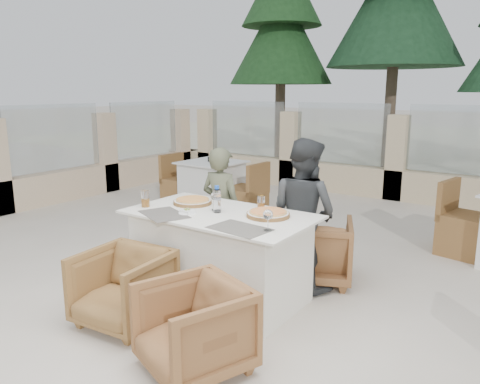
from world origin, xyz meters
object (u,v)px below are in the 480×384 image
Objects in this scene: dining_table at (220,256)px; armchair_near_left at (123,288)px; diner_right at (303,214)px; wine_glass_corner at (268,219)px; olive_dish at (187,211)px; pizza_right at (268,214)px; diner_left at (221,209)px; bg_table_a at (212,187)px; pizza_left at (193,201)px; beer_glass_left at (145,199)px; armchair_far_left at (234,244)px; armchair_near_right at (194,328)px; wine_glass_centre at (215,200)px; water_bottle at (217,199)px; armchair_far_right at (317,250)px; beer_glass_right at (261,203)px.

armchair_near_left is at bearing -112.82° from dining_table.
diner_right is at bearing 55.96° from armchair_near_left.
wine_glass_corner reaches higher than olive_dish.
olive_dish is at bearing 177.35° from wine_glass_corner.
diner_left is (-0.79, 0.41, -0.16)m from pizza_right.
diner_left is 2.26m from bg_table_a.
pizza_left is 0.43m from beer_glass_left.
pizza_right is 1.95× the size of wine_glass_corner.
olive_dish is (-0.61, -0.31, -0.00)m from pizza_right.
armchair_far_left is at bearing 115.01° from dining_table.
beer_glass_left is 0.88m from armchair_near_left.
pizza_left is 0.25× the size of diner_right.
pizza_left is 1.52m from armchair_near_right.
olive_dish is 2.95m from bg_table_a.
armchair_far_left is (-0.17, 0.52, -0.58)m from wine_glass_centre.
wine_glass_centre reaches higher than pizza_right.
diner_left is at bearing 87.29° from armchair_near_left.
diner_right reaches higher than pizza_right.
pizza_right reaches higher than armchair_far_left.
water_bottle reaches higher than wine_glass_centre.
pizza_left reaches higher than armchair_far_right.
water_bottle is 2.93m from bg_table_a.
beer_glass_right reaches higher than bg_table_a.
diner_left is (-0.92, -0.29, 0.32)m from armchair_far_right.
dining_table is 0.50m from water_bottle.
pizza_left is 0.22× the size of bg_table_a.
pizza_right is at bearing 19.23° from dining_table.
pizza_right is 1.23m from armchair_near_right.
armchair_far_right is (0.12, 0.70, -0.49)m from pizza_right.
diner_left is (-0.13, -0.02, 0.34)m from armchair_far_left.
wine_glass_centre reaches higher than olive_dish.
pizza_right is 0.41m from wine_glass_corner.
beer_glass_right is at bearing 158.37° from diner_left.
water_bottle reaches higher than pizza_right.
water_bottle is 1.16m from armchair_far_right.
wine_glass_centre reaches higher than beer_glass_right.
wine_glass_centre is at bearing 141.65° from water_bottle.
armchair_near_left is (-0.34, -0.80, -0.09)m from dining_table.
armchair_far_right is (0.56, 0.83, -0.58)m from water_bottle.
armchair_near_left is (-0.94, -0.60, -0.57)m from wine_glass_corner.
armchair_near_right is 4.01m from bg_table_a.
armchair_near_left is at bearing -85.69° from pizza_left.
diner_left reaches higher than armchair_far_left.
armchair_far_right is at bearing 110.82° from armchair_near_right.
wine_glass_centre reaches higher than armchair_far_left.
water_bottle is at bearing -163.31° from pizza_right.
bg_table_a is at bearing -54.35° from armchair_far_right.
armchair_near_right is 0.47× the size of diner_right.
pizza_right is 0.50m from wine_glass_centre.
pizza_right is 3.27× the size of olive_dish.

